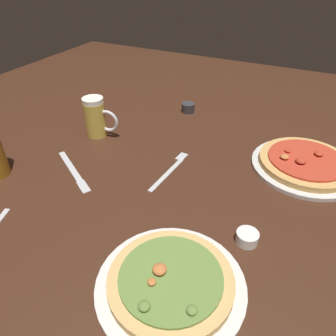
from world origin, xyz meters
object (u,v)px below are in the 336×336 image
object	(u,v)px
ramekin_sauce	(188,108)
knife_right	(73,171)
ramekin_butter	(247,237)
fork_left	(170,170)
beer_mug_dark	(96,117)
pizza_plate_near	(171,282)
pizza_plate_far	(305,164)

from	to	relation	value
ramekin_sauce	knife_right	size ratio (longest dim) A/B	0.25
ramekin_butter	fork_left	size ratio (longest dim) A/B	0.23
ramekin_sauce	ramekin_butter	size ratio (longest dim) A/B	1.03
beer_mug_dark	ramekin_sauce	size ratio (longest dim) A/B	2.63
pizza_plate_near	ramekin_butter	world-z (taller)	pizza_plate_near
beer_mug_dark	ramekin_butter	xyz separation A→B (m)	(0.61, -0.26, -0.06)
knife_right	ramekin_butter	bearing A→B (deg)	-4.31
pizza_plate_far	ramekin_butter	bearing A→B (deg)	-102.60
pizza_plate_near	ramekin_butter	bearing A→B (deg)	60.31
knife_right	pizza_plate_near	bearing A→B (deg)	-27.25
pizza_plate_near	fork_left	world-z (taller)	pizza_plate_near
pizza_plate_far	pizza_plate_near	bearing A→B (deg)	-108.72
pizza_plate_near	fork_left	bearing A→B (deg)	116.21
beer_mug_dark	ramekin_sauce	xyz separation A→B (m)	(0.21, 0.32, -0.05)
ramekin_sauce	knife_right	world-z (taller)	ramekin_sauce
ramekin_sauce	knife_right	distance (m)	0.56
pizza_plate_far	ramekin_butter	world-z (taller)	pizza_plate_far
pizza_plate_near	beer_mug_dark	xyz separation A→B (m)	(-0.51, 0.45, 0.05)
ramekin_butter	fork_left	xyz separation A→B (m)	(-0.28, 0.18, -0.01)
fork_left	knife_right	distance (m)	0.29
beer_mug_dark	knife_right	world-z (taller)	beer_mug_dark
pizza_plate_near	pizza_plate_far	bearing A→B (deg)	71.28
ramekin_sauce	ramekin_butter	bearing A→B (deg)	-55.62
ramekin_butter	fork_left	world-z (taller)	ramekin_butter
fork_left	ramekin_sauce	bearing A→B (deg)	105.84
pizza_plate_near	ramekin_sauce	xyz separation A→B (m)	(-0.29, 0.77, 0.00)
pizza_plate_near	fork_left	distance (m)	0.40
pizza_plate_near	pizza_plate_far	xyz separation A→B (m)	(0.19, 0.56, 0.00)
pizza_plate_far	knife_right	size ratio (longest dim) A/B	1.48
beer_mug_dark	ramekin_butter	world-z (taller)	beer_mug_dark
pizza_plate_near	ramekin_sauce	distance (m)	0.82
pizza_plate_near	beer_mug_dark	distance (m)	0.68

